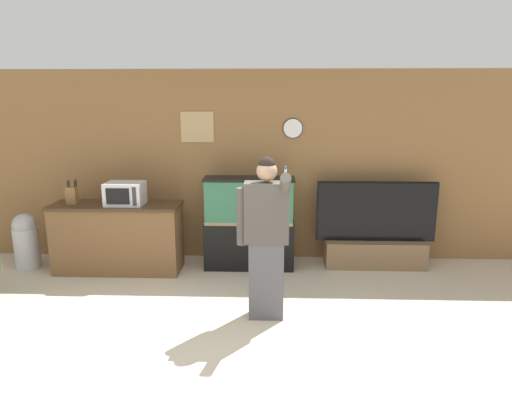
% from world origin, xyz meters
% --- Properties ---
extents(ground_plane, '(18.00, 18.00, 0.00)m').
position_xyz_m(ground_plane, '(0.00, 0.00, 0.00)').
color(ground_plane, beige).
extents(wall_back_paneled, '(10.00, 0.08, 2.60)m').
position_xyz_m(wall_back_paneled, '(0.00, 2.86, 1.30)').
color(wall_back_paneled, olive).
rests_on(wall_back_paneled, ground_plane).
extents(counter_island, '(1.66, 0.56, 0.90)m').
position_xyz_m(counter_island, '(-1.46, 2.22, 0.45)').
color(counter_island, brown).
rests_on(counter_island, ground_plane).
extents(microwave, '(0.47, 0.35, 0.29)m').
position_xyz_m(microwave, '(-1.32, 2.20, 1.05)').
color(microwave, silver).
rests_on(microwave, counter_island).
extents(knife_block, '(0.13, 0.12, 0.32)m').
position_xyz_m(knife_block, '(-2.02, 2.21, 1.02)').
color(knife_block, brown).
rests_on(knife_block, counter_island).
extents(aquarium_on_stand, '(1.18, 0.38, 1.22)m').
position_xyz_m(aquarium_on_stand, '(0.24, 2.40, 0.61)').
color(aquarium_on_stand, black).
rests_on(aquarium_on_stand, ground_plane).
extents(tv_on_stand, '(1.59, 0.40, 1.16)m').
position_xyz_m(tv_on_stand, '(1.93, 2.51, 0.34)').
color(tv_on_stand, brown).
rests_on(tv_on_stand, ground_plane).
extents(person_standing, '(0.53, 0.40, 1.68)m').
position_xyz_m(person_standing, '(0.48, 0.98, 0.87)').
color(person_standing, '#515156').
rests_on(person_standing, ground_plane).
extents(trash_bin, '(0.32, 0.32, 0.74)m').
position_xyz_m(trash_bin, '(-2.73, 2.29, 0.38)').
color(trash_bin, '#B7B7BC').
rests_on(trash_bin, ground_plane).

